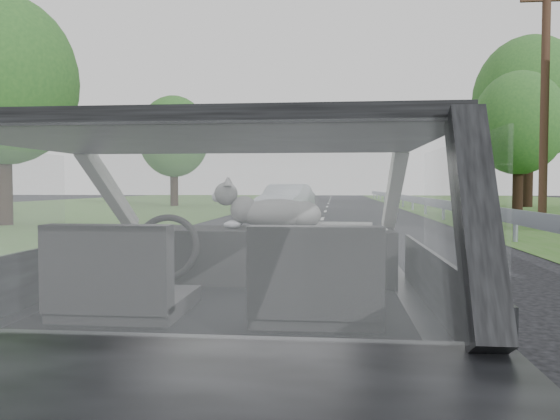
% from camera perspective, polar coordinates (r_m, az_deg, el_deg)
% --- Properties ---
extents(subject_car, '(1.80, 4.00, 1.45)m').
position_cam_1_polar(subject_car, '(2.50, -5.25, -9.31)').
color(subject_car, black).
rests_on(subject_car, ground).
extents(dashboard, '(1.58, 0.45, 0.30)m').
position_cam_1_polar(dashboard, '(3.09, -3.04, -4.69)').
color(dashboard, black).
rests_on(dashboard, subject_car).
extents(driver_seat, '(0.50, 0.72, 0.42)m').
position_cam_1_polar(driver_seat, '(2.31, -16.51, -6.48)').
color(driver_seat, black).
rests_on(driver_seat, subject_car).
extents(passenger_seat, '(0.50, 0.72, 0.42)m').
position_cam_1_polar(passenger_seat, '(2.15, 3.84, -7.09)').
color(passenger_seat, black).
rests_on(passenger_seat, subject_car).
extents(steering_wheel, '(0.36, 0.36, 0.04)m').
position_cam_1_polar(steering_wheel, '(2.89, -11.84, -3.85)').
color(steering_wheel, black).
rests_on(steering_wheel, dashboard).
extents(cat, '(0.65, 0.23, 0.29)m').
position_cam_1_polar(cat, '(3.07, -0.31, -0.17)').
color(cat, gray).
rests_on(cat, dashboard).
extents(guardrail, '(0.05, 90.00, 0.32)m').
position_cam_1_polar(guardrail, '(13.00, 22.91, -0.57)').
color(guardrail, '#9399AB').
rests_on(guardrail, ground).
extents(other_car, '(2.24, 4.18, 1.31)m').
position_cam_1_polar(other_car, '(20.42, 0.63, 0.89)').
color(other_car, silver).
rests_on(other_car, ground).
extents(highway_sign, '(0.10, 0.98, 2.45)m').
position_cam_1_polar(highway_sign, '(25.12, 20.55, 2.34)').
color(highway_sign, '#154321').
rests_on(highway_sign, ground).
extents(utility_pole, '(0.31, 0.31, 7.45)m').
position_cam_1_polar(utility_pole, '(18.22, 25.92, 10.13)').
color(utility_pole, '#493126').
rests_on(utility_pole, ground).
extents(tree_2, '(5.61, 5.61, 6.60)m').
position_cam_1_polar(tree_2, '(29.11, 23.66, 6.38)').
color(tree_2, '#265423').
rests_on(tree_2, ground).
extents(tree_3, '(7.73, 7.73, 9.64)m').
position_cam_1_polar(tree_3, '(35.20, 24.58, 8.14)').
color(tree_3, '#265423').
rests_on(tree_3, ground).
extents(tree_5, '(5.64, 5.64, 6.99)m').
position_cam_1_polar(tree_5, '(19.31, -27.02, 8.96)').
color(tree_5, '#265423').
rests_on(tree_5, ground).
extents(tree_6, '(4.37, 4.37, 6.58)m').
position_cam_1_polar(tree_6, '(34.40, -11.02, 5.91)').
color(tree_6, '#265423').
rests_on(tree_6, ground).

